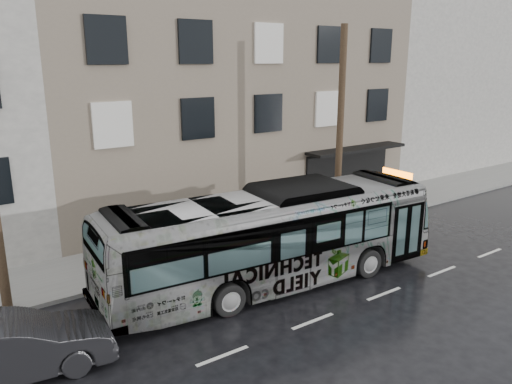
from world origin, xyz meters
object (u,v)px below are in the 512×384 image
utility_pole_front (340,130)px  sign_post (354,198)px  dark_sedan (12,349)px  bus (273,237)px  white_sedan (385,225)px

utility_pole_front → sign_post: bearing=0.0°
utility_pole_front → sign_post: 3.48m
sign_post → dark_sedan: sign_post is taller
dark_sedan → sign_post: bearing=-70.0°
sign_post → utility_pole_front: bearing=180.0°
utility_pole_front → sign_post: utility_pole_front is taller
bus → white_sedan: (6.82, 0.88, -1.11)m
bus → dark_sedan: size_ratio=2.56×
bus → dark_sedan: bus is taller
white_sedan → dark_sedan: bearing=93.8°
sign_post → white_sedan: sign_post is taller
utility_pole_front → white_sedan: size_ratio=2.12×
white_sedan → utility_pole_front: bearing=22.1°
utility_pole_front → bus: 7.22m
dark_sedan → bus: bearing=-78.8°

